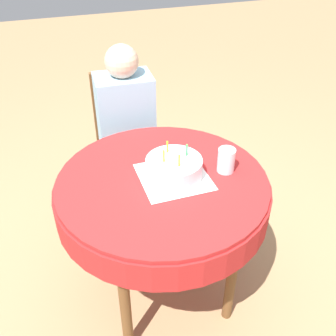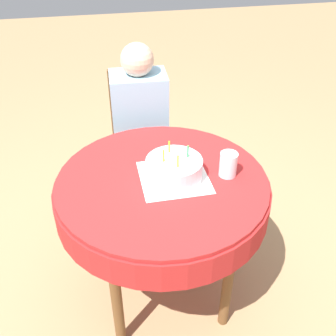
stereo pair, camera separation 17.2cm
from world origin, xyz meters
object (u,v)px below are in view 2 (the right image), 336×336
at_px(chair, 140,142).
at_px(person, 140,123).
at_px(drinking_glass, 228,164).
at_px(birthday_cake, 174,168).

xyz_separation_m(chair, person, (-0.01, -0.09, 0.19)).
relative_size(chair, drinking_glass, 8.32).
distance_m(person, drinking_glass, 0.78).
xyz_separation_m(birthday_cake, drinking_glass, (0.24, -0.03, 0.01)).
distance_m(birthday_cake, drinking_glass, 0.24).
bearing_deg(chair, drinking_glass, -66.96).
distance_m(chair, person, 0.21).
bearing_deg(person, birthday_cake, -82.08).
relative_size(birthday_cake, drinking_glass, 2.20).
relative_size(person, drinking_glass, 10.16).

